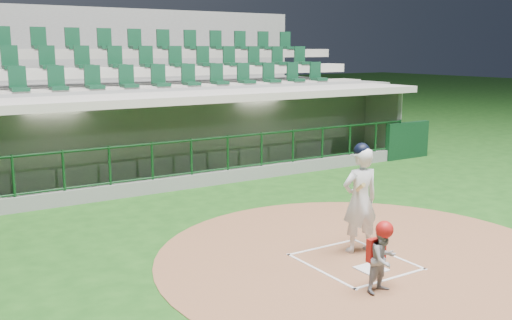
{
  "coord_description": "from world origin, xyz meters",
  "views": [
    {
      "loc": [
        -6.24,
        -7.12,
        3.52
      ],
      "look_at": [
        -0.14,
        2.6,
        1.3
      ],
      "focal_mm": 40.0,
      "sensor_mm": 36.0,
      "label": 1
    }
  ],
  "objects": [
    {
      "name": "dugout_structure",
      "position": [
        0.2,
        7.83,
        0.96
      ],
      "size": [
        16.4,
        3.7,
        3.0
      ],
      "color": "gray",
      "rests_on": "ground"
    },
    {
      "name": "catcher",
      "position": [
        -0.47,
        -1.41,
        0.56
      ],
      "size": [
        0.52,
        0.42,
        1.08
      ],
      "color": "gray",
      "rests_on": "dirt_circle"
    },
    {
      "name": "home_plate",
      "position": [
        0.0,
        -0.7,
        0.02
      ],
      "size": [
        0.43,
        0.43,
        0.02
      ],
      "primitive_type": "cube",
      "color": "silver",
      "rests_on": "dirt_circle"
    },
    {
      "name": "dirt_circle",
      "position": [
        0.3,
        -0.2,
        0.01
      ],
      "size": [
        7.2,
        7.2,
        0.01
      ],
      "primitive_type": "cylinder",
      "color": "brown",
      "rests_on": "ground"
    },
    {
      "name": "batter_box_chalk",
      "position": [
        0.0,
        -0.3,
        0.02
      ],
      "size": [
        1.55,
        1.8,
        0.01
      ],
      "color": "white",
      "rests_on": "ground"
    },
    {
      "name": "seating_deck",
      "position": [
        0.0,
        10.91,
        1.42
      ],
      "size": [
        17.0,
        6.72,
        5.15
      ],
      "color": "gray",
      "rests_on": "ground"
    },
    {
      "name": "batter",
      "position": [
        0.4,
        0.06,
        0.98
      ],
      "size": [
        0.91,
        0.92,
        1.95
      ],
      "color": "white",
      "rests_on": "dirt_circle"
    },
    {
      "name": "ground",
      "position": [
        0.0,
        0.0,
        0.0
      ],
      "size": [
        120.0,
        120.0,
        0.0
      ],
      "primitive_type": "plane",
      "color": "#184513",
      "rests_on": "ground"
    }
  ]
}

